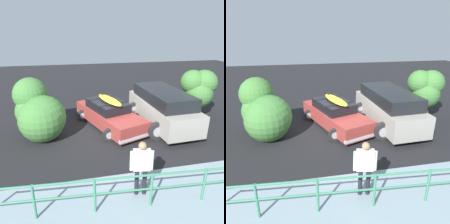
% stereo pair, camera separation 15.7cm
% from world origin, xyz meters
% --- Properties ---
extents(ground_plane, '(44.00, 44.00, 0.02)m').
position_xyz_m(ground_plane, '(0.00, 0.00, -0.01)').
color(ground_plane, black).
rests_on(ground_plane, ground).
extents(sedan_car, '(2.99, 4.67, 1.52)m').
position_xyz_m(sedan_car, '(0.02, -0.26, 0.60)').
color(sedan_car, '#9E3833').
rests_on(sedan_car, ground).
extents(suv_car, '(2.75, 4.92, 1.80)m').
position_xyz_m(suv_car, '(-2.53, 0.20, 0.94)').
color(suv_car, '#9E998E').
rests_on(suv_car, ground).
extents(person_bystander, '(0.65, 0.26, 1.68)m').
position_xyz_m(person_bystander, '(0.11, 4.69, 1.01)').
color(person_bystander, black).
rests_on(person_bystander, ground).
extents(railing_fence, '(10.49, 0.79, 1.01)m').
position_xyz_m(railing_fence, '(-0.75, 5.25, 0.67)').
color(railing_fence, '#387F5B').
rests_on(railing_fence, ground).
extents(bush_near_left, '(2.25, 2.62, 2.65)m').
position_xyz_m(bush_near_left, '(3.22, 0.22, 1.08)').
color(bush_near_left, '#4C3828').
rests_on(bush_near_left, ground).
extents(bush_near_right, '(1.88, 1.60, 2.55)m').
position_xyz_m(bush_near_right, '(-4.90, -0.53, 1.63)').
color(bush_near_right, '#4C3828').
rests_on(bush_near_right, ground).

